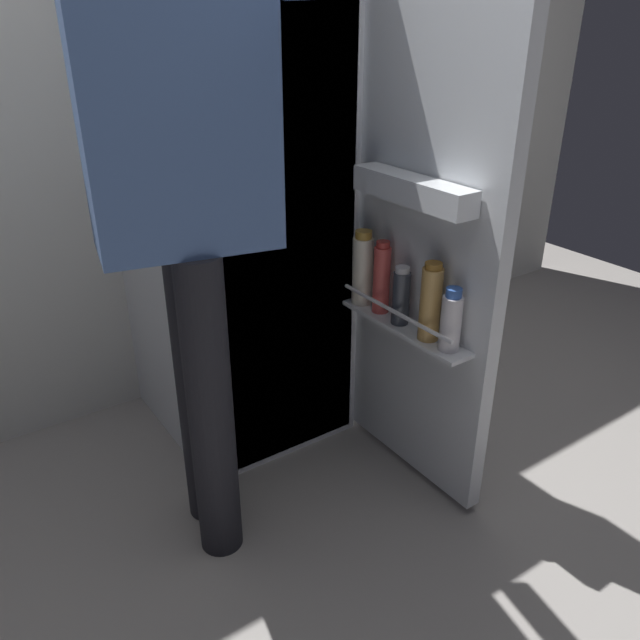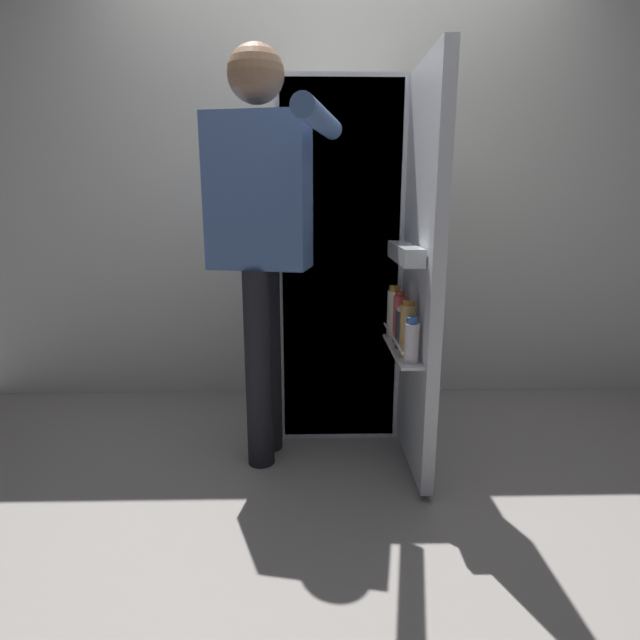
{
  "view_description": "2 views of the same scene",
  "coord_description": "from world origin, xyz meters",
  "views": [
    {
      "loc": [
        -0.91,
        -1.29,
        1.4
      ],
      "look_at": [
        -0.06,
        -0.04,
        0.66
      ],
      "focal_mm": 35.53,
      "sensor_mm": 36.0,
      "label": 1
    },
    {
      "loc": [
        -0.15,
        -2.11,
        1.19
      ],
      "look_at": [
        -0.1,
        0.02,
        0.67
      ],
      "focal_mm": 28.52,
      "sensor_mm": 36.0,
      "label": 2
    }
  ],
  "objects": [
    {
      "name": "person",
      "position": [
        -0.34,
        0.08,
        1.08
      ],
      "size": [
        0.57,
        0.81,
        1.78
      ],
      "color": "black",
      "rests_on": "ground_plane"
    },
    {
      "name": "refrigerator",
      "position": [
        0.02,
        0.52,
        0.85
      ],
      "size": [
        0.64,
        1.21,
        1.71
      ],
      "color": "silver",
      "rests_on": "ground_plane"
    },
    {
      "name": "kitchen_wall",
      "position": [
        0.0,
        0.94,
        1.23
      ],
      "size": [
        4.4,
        0.1,
        2.46
      ],
      "primitive_type": "cube",
      "color": "silver",
      "rests_on": "ground_plane"
    },
    {
      "name": "ground_plane",
      "position": [
        0.0,
        0.0,
        0.0
      ],
      "size": [
        5.26,
        5.26,
        0.0
      ],
      "primitive_type": "plane",
      "color": "gray"
    }
  ]
}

